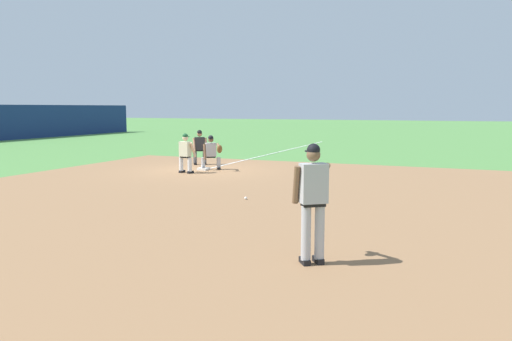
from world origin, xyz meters
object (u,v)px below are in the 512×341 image
Objects in this scene: baseball at (246,198)px; baserunner at (185,152)px; umpire at (200,146)px; pitcher at (313,196)px; first_base_bag at (204,169)px; first_baseman at (212,151)px.

baserunner reaches higher than baseball.
umpire reaches higher than baseball.
baseball is at bearing 34.65° from pitcher.
umpire is (2.60, 0.85, 0.00)m from baserunner.
pitcher is at bearing -143.77° from umpire.
first_base_bag is at bearing 38.43° from baseball.
baserunner is (-1.21, 0.44, 0.06)m from first_baseman.
umpire is (1.40, 1.29, 0.06)m from first_baseman.
first_baseman is 1.28m from baserunner.
pitcher is 11.23m from baserunner.
first_base_bag is 0.28× the size of first_baseman.
first_baseman is at bearing 35.18° from pitcher.
pitcher reaches higher than first_base_bag.
first_baseman is (0.16, -0.27, 0.69)m from first_base_bag.
umpire is at bearing 33.27° from first_base_bag.
first_baseman reaches higher than first_base_bag.
baseball is at bearing -142.73° from umpire.
pitcher is at bearing -145.35° from baseball.
first_base_bag is 2.00m from umpire.
baserunner is (-1.05, 0.17, 0.75)m from first_base_bag.
baserunner is (4.00, 4.17, 0.76)m from baseball.
umpire is at bearing 18.18° from baserunner.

